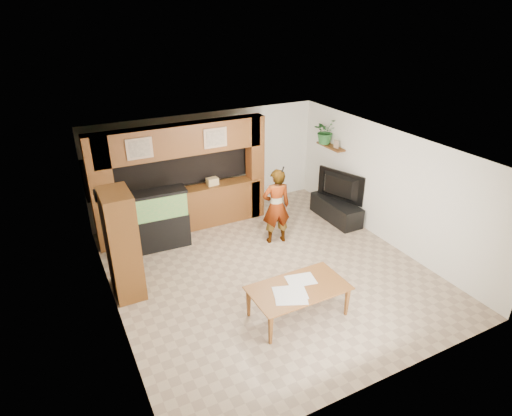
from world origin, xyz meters
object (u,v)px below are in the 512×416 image
pantry_cabinet (122,244)px  television (338,187)px  person (276,206)px  dining_table (299,303)px  aquarium (160,220)px

pantry_cabinet → television: bearing=7.1°
pantry_cabinet → television: (5.35, 0.67, -0.16)m
television → person: bearing=78.3°
person → dining_table: person is taller
dining_table → pantry_cabinet: bearing=139.5°
television → dining_table: size_ratio=0.77×
dining_table → television: bearing=43.5°
pantry_cabinet → person: bearing=6.5°
pantry_cabinet → aquarium: size_ratio=1.52×
aquarium → person: 2.59m
dining_table → aquarium: bearing=112.3°
person → dining_table: (-0.95, -2.49, -0.59)m
pantry_cabinet → aquarium: 1.75m
pantry_cabinet → television: size_ratio=1.59×
person → dining_table: bearing=80.2°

